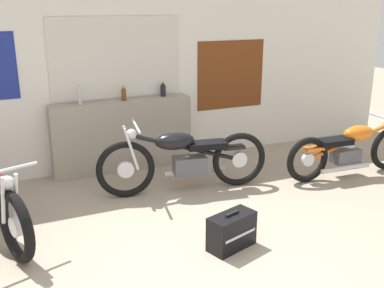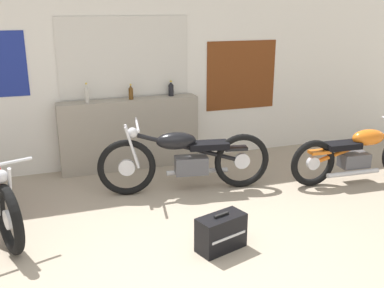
{
  "view_description": "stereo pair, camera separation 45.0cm",
  "coord_description": "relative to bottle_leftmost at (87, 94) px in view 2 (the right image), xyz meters",
  "views": [
    {
      "loc": [
        -1.5,
        -3.08,
        2.34
      ],
      "look_at": [
        0.63,
        1.69,
        0.7
      ],
      "focal_mm": 42.0,
      "sensor_mm": 36.0,
      "label": 1
    },
    {
      "loc": [
        -1.08,
        -3.24,
        2.34
      ],
      "look_at": [
        0.63,
        1.69,
        0.7
      ],
      "focal_mm": 42.0,
      "sensor_mm": 36.0,
      "label": 2
    }
  ],
  "objects": [
    {
      "name": "motorcycle_black",
      "position": [
        1.07,
        -1.06,
        -0.71
      ],
      "size": [
        2.21,
        0.64,
        0.94
      ],
      "color": "black",
      "rests_on": "ground_plane"
    },
    {
      "name": "ground_plane",
      "position": [
        0.45,
        -2.97,
        -1.15
      ],
      "size": [
        24.0,
        24.0,
        0.0
      ],
      "primitive_type": "plane",
      "color": "gray"
    },
    {
      "name": "bottle_leftmost",
      "position": [
        0.0,
        0.0,
        0.0
      ],
      "size": [
        0.06,
        0.06,
        0.28
      ],
      "color": "#B7B2A8",
      "rests_on": "sill_counter"
    },
    {
      "name": "motorcycle_orange",
      "position": [
        3.42,
        -1.5,
        -0.76
      ],
      "size": [
        2.04,
        0.64,
        0.8
      ],
      "color": "black",
      "rests_on": "ground_plane"
    },
    {
      "name": "sill_counter",
      "position": [
        0.58,
        0.04,
        -0.64
      ],
      "size": [
        2.02,
        0.28,
        1.03
      ],
      "color": "gray",
      "rests_on": "ground_plane"
    },
    {
      "name": "hard_case_black",
      "position": [
        0.94,
        -2.56,
        -0.97
      ],
      "size": [
        0.54,
        0.37,
        0.38
      ],
      "color": "black",
      "rests_on": "ground_plane"
    },
    {
      "name": "wall_back",
      "position": [
        0.46,
        0.22,
        0.25
      ],
      "size": [
        10.0,
        0.07,
        2.8
      ],
      "color": "silver",
      "rests_on": "ground_plane"
    },
    {
      "name": "bottle_left_center",
      "position": [
        0.62,
        0.04,
        -0.03
      ],
      "size": [
        0.07,
        0.07,
        0.22
      ],
      "color": "#5B3814",
      "rests_on": "sill_counter"
    },
    {
      "name": "bottle_center",
      "position": [
        1.23,
        0.09,
        -0.02
      ],
      "size": [
        0.08,
        0.08,
        0.23
      ],
      "color": "black",
      "rests_on": "sill_counter"
    }
  ]
}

